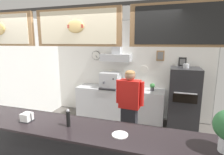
# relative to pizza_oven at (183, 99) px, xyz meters

# --- Properties ---
(back_wall_assembly) EXTENTS (4.67, 3.09, 2.77)m
(back_wall_assembly) POSITION_rel_pizza_oven_xyz_m (-1.56, 0.33, 0.70)
(back_wall_assembly) COLOR gray
(back_wall_assembly) RESTS_ON ground_plane
(back_prep_counter) EXTENTS (2.44, 0.63, 0.90)m
(back_prep_counter) POSITION_rel_pizza_oven_xyz_m (-1.67, 0.12, -0.34)
(back_prep_counter) COLOR silver
(back_prep_counter) RESTS_ON ground_plane
(pizza_oven) EXTENTS (0.70, 0.74, 1.66)m
(pizza_oven) POSITION_rel_pizza_oven_xyz_m (0.00, 0.00, 0.00)
(pizza_oven) COLOR #232326
(pizza_oven) RESTS_ON ground_plane
(shop_worker) EXTENTS (0.55, 0.25, 1.65)m
(shop_worker) POSITION_rel_pizza_oven_xyz_m (-1.07, -1.33, 0.12)
(shop_worker) COLOR #232328
(shop_worker) RESTS_ON ground_plane
(espresso_machine) EXTENTS (0.52, 0.54, 0.44)m
(espresso_machine) POSITION_rel_pizza_oven_xyz_m (-1.93, 0.10, 0.33)
(espresso_machine) COLOR silver
(espresso_machine) RESTS_ON back_prep_counter
(potted_basil) EXTENTS (0.14, 0.14, 0.20)m
(potted_basil) POSITION_rel_pizza_oven_xyz_m (-0.78, 0.14, 0.23)
(potted_basil) COLOR #4C4C51
(potted_basil) RESTS_ON back_prep_counter
(potted_sage) EXTENTS (0.20, 0.20, 0.25)m
(potted_sage) POSITION_rel_pizza_oven_xyz_m (-1.28, 0.13, 0.26)
(potted_sage) COLOR #9E563D
(potted_sage) RESTS_ON back_prep_counter
(napkin_holder) EXTENTS (0.16, 0.15, 0.13)m
(napkin_holder) POSITION_rel_pizza_oven_xyz_m (-2.21, -2.74, 0.37)
(napkin_holder) COLOR #262628
(napkin_holder) RESTS_ON service_counter
(condiment_plate) EXTENTS (0.19, 0.19, 0.01)m
(condiment_plate) POSITION_rel_pizza_oven_xyz_m (-0.89, -2.73, 0.32)
(condiment_plate) COLOR white
(condiment_plate) RESTS_ON service_counter
(pepper_grinder) EXTENTS (0.05, 0.05, 0.23)m
(pepper_grinder) POSITION_rel_pizza_oven_xyz_m (-1.58, -2.71, 0.43)
(pepper_grinder) COLOR black
(pepper_grinder) RESTS_ON service_counter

